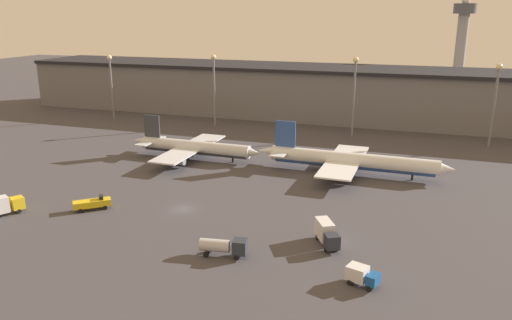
{
  "coord_description": "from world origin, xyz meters",
  "views": [
    {
      "loc": [
        43.55,
        -83.24,
        37.74
      ],
      "look_at": [
        9.21,
        18.18,
        6.0
      ],
      "focal_mm": 35.0,
      "sensor_mm": 36.0,
      "label": 1
    }
  ],
  "objects_px": {
    "service_vehicle_1": "(1,206)",
    "service_vehicle_3": "(326,233)",
    "airplane_1": "(350,161)",
    "service_vehicle_4": "(224,246)",
    "control_tower": "(461,43)",
    "service_vehicle_0": "(92,203)",
    "airplane_0": "(194,147)",
    "service_vehicle_2": "(362,275)"
  },
  "relations": [
    {
      "from": "service_vehicle_1",
      "to": "service_vehicle_4",
      "type": "distance_m",
      "value": 46.89
    },
    {
      "from": "control_tower",
      "to": "service_vehicle_4",
      "type": "bearing_deg",
      "value": -104.17
    },
    {
      "from": "service_vehicle_1",
      "to": "service_vehicle_2",
      "type": "bearing_deg",
      "value": -63.77
    },
    {
      "from": "service_vehicle_4",
      "to": "control_tower",
      "type": "xyz_separation_m",
      "value": [
        41.02,
        162.52,
        23.85
      ]
    },
    {
      "from": "airplane_1",
      "to": "control_tower",
      "type": "relative_size",
      "value": 1.08
    },
    {
      "from": "airplane_0",
      "to": "service_vehicle_4",
      "type": "height_order",
      "value": "airplane_0"
    },
    {
      "from": "service_vehicle_3",
      "to": "control_tower",
      "type": "relative_size",
      "value": 0.17
    },
    {
      "from": "control_tower",
      "to": "service_vehicle_3",
      "type": "bearing_deg",
      "value": -99.72
    },
    {
      "from": "service_vehicle_2",
      "to": "airplane_0",
      "type": "bearing_deg",
      "value": 152.25
    },
    {
      "from": "service_vehicle_2",
      "to": "control_tower",
      "type": "xyz_separation_m",
      "value": [
        18.88,
        164.46,
        24.0
      ]
    },
    {
      "from": "airplane_0",
      "to": "service_vehicle_2",
      "type": "xyz_separation_m",
      "value": [
        51.15,
        -51.51,
        -1.44
      ]
    },
    {
      "from": "service_vehicle_0",
      "to": "service_vehicle_2",
      "type": "distance_m",
      "value": 55.66
    },
    {
      "from": "service_vehicle_0",
      "to": "service_vehicle_4",
      "type": "xyz_separation_m",
      "value": [
        32.24,
        -9.92,
        0.4
      ]
    },
    {
      "from": "service_vehicle_1",
      "to": "service_vehicle_2",
      "type": "distance_m",
      "value": 69.1
    },
    {
      "from": "service_vehicle_0",
      "to": "service_vehicle_2",
      "type": "relative_size",
      "value": 1.38
    },
    {
      "from": "service_vehicle_2",
      "to": "service_vehicle_3",
      "type": "height_order",
      "value": "service_vehicle_3"
    },
    {
      "from": "service_vehicle_1",
      "to": "service_vehicle_3",
      "type": "xyz_separation_m",
      "value": [
        61.67,
        7.77,
        0.01
      ]
    },
    {
      "from": "service_vehicle_1",
      "to": "service_vehicle_2",
      "type": "height_order",
      "value": "service_vehicle_1"
    },
    {
      "from": "airplane_1",
      "to": "control_tower",
      "type": "distance_m",
      "value": 118.46
    },
    {
      "from": "service_vehicle_3",
      "to": "service_vehicle_4",
      "type": "xyz_separation_m",
      "value": [
        -14.82,
        -9.46,
        -0.39
      ]
    },
    {
      "from": "airplane_0",
      "to": "service_vehicle_4",
      "type": "xyz_separation_m",
      "value": [
        29.01,
        -49.57,
        -1.29
      ]
    },
    {
      "from": "service_vehicle_4",
      "to": "service_vehicle_2",
      "type": "bearing_deg",
      "value": -13.62
    },
    {
      "from": "service_vehicle_0",
      "to": "control_tower",
      "type": "height_order",
      "value": "control_tower"
    },
    {
      "from": "airplane_0",
      "to": "service_vehicle_2",
      "type": "relative_size",
      "value": 7.47
    },
    {
      "from": "service_vehicle_3",
      "to": "control_tower",
      "type": "distance_m",
      "value": 157.05
    },
    {
      "from": "airplane_0",
      "to": "service_vehicle_4",
      "type": "bearing_deg",
      "value": -58.53
    },
    {
      "from": "airplane_0",
      "to": "service_vehicle_1",
      "type": "bearing_deg",
      "value": -109.31
    },
    {
      "from": "airplane_0",
      "to": "service_vehicle_0",
      "type": "bearing_deg",
      "value": -93.52
    },
    {
      "from": "airplane_1",
      "to": "service_vehicle_2",
      "type": "height_order",
      "value": "airplane_1"
    },
    {
      "from": "service_vehicle_0",
      "to": "service_vehicle_2",
      "type": "height_order",
      "value": "service_vehicle_2"
    },
    {
      "from": "service_vehicle_2",
      "to": "service_vehicle_3",
      "type": "relative_size",
      "value": 0.68
    },
    {
      "from": "airplane_0",
      "to": "control_tower",
      "type": "height_order",
      "value": "control_tower"
    },
    {
      "from": "service_vehicle_0",
      "to": "service_vehicle_3",
      "type": "xyz_separation_m",
      "value": [
        47.06,
        -0.46,
        0.79
      ]
    },
    {
      "from": "service_vehicle_1",
      "to": "service_vehicle_3",
      "type": "distance_m",
      "value": 62.16
    },
    {
      "from": "service_vehicle_1",
      "to": "service_vehicle_2",
      "type": "xyz_separation_m",
      "value": [
        69.0,
        -3.63,
        -0.53
      ]
    },
    {
      "from": "control_tower",
      "to": "service_vehicle_0",
      "type": "bearing_deg",
      "value": -115.64
    },
    {
      "from": "airplane_1",
      "to": "service_vehicle_4",
      "type": "distance_m",
      "value": 51.3
    },
    {
      "from": "airplane_1",
      "to": "service_vehicle_0",
      "type": "relative_size",
      "value": 6.85
    },
    {
      "from": "service_vehicle_0",
      "to": "control_tower",
      "type": "relative_size",
      "value": 0.16
    },
    {
      "from": "airplane_1",
      "to": "service_vehicle_1",
      "type": "relative_size",
      "value": 6.28
    },
    {
      "from": "airplane_1",
      "to": "service_vehicle_4",
      "type": "relative_size",
      "value": 6.04
    },
    {
      "from": "service_vehicle_4",
      "to": "service_vehicle_1",
      "type": "bearing_deg",
      "value": 169.32
    }
  ]
}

